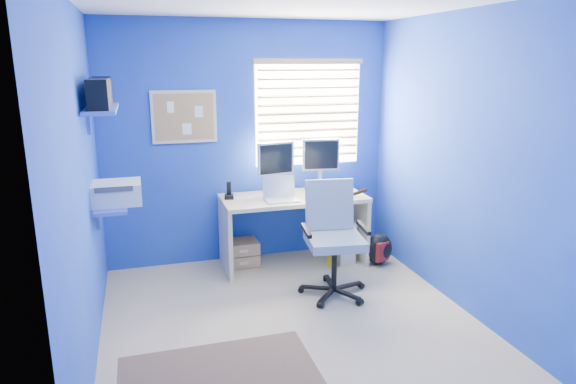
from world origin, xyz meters
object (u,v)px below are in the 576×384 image
object	(u,v)px
tower_pc	(338,239)
office_chair	(333,253)
cat	(332,190)
laptop	(282,190)
desk	(293,230)

from	to	relation	value
tower_pc	office_chair	bearing A→B (deg)	-125.06
office_chair	cat	bearing A→B (deg)	70.30
office_chair	laptop	bearing A→B (deg)	115.89
cat	office_chair	distance (m)	0.79
cat	tower_pc	size ratio (longest dim) A/B	0.94
desk	laptop	size ratio (longest dim) A/B	4.46
desk	office_chair	size ratio (longest dim) A/B	1.43
tower_pc	office_chair	world-z (taller)	office_chair
desk	cat	xyz separation A→B (m)	(0.37, -0.15, 0.45)
desk	laptop	distance (m)	0.52
desk	laptop	xyz separation A→B (m)	(-0.16, -0.13, 0.48)
laptop	office_chair	bearing A→B (deg)	-63.39
laptop	office_chair	size ratio (longest dim) A/B	0.32
tower_pc	laptop	bearing A→B (deg)	-178.69
laptop	cat	size ratio (longest dim) A/B	0.78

